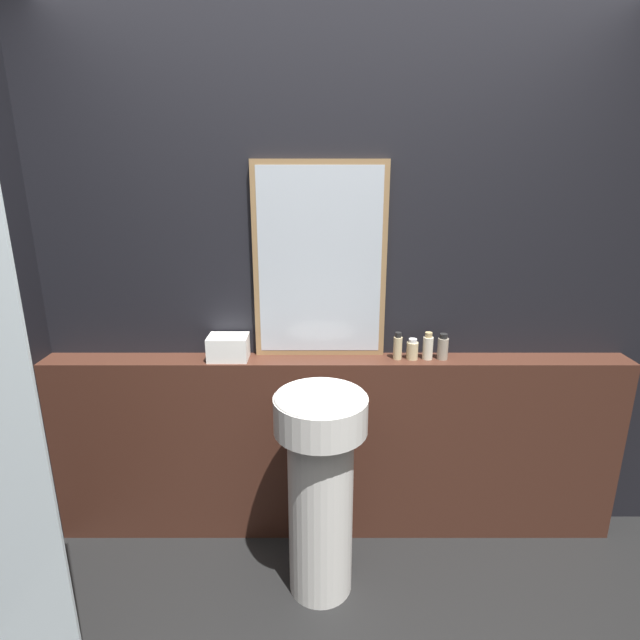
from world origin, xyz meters
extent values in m
cube|color=black|center=(0.00, 1.28, 1.25)|extent=(8.00, 0.06, 2.50)
cube|color=#422319|center=(0.00, 1.17, 0.48)|extent=(2.80, 0.17, 0.96)
cylinder|color=silver|center=(-0.08, 0.79, 0.39)|extent=(0.28, 0.28, 0.79)
cylinder|color=silver|center=(-0.08, 0.79, 0.86)|extent=(0.39, 0.39, 0.15)
torus|color=silver|center=(-0.08, 0.79, 0.94)|extent=(0.38, 0.38, 0.02)
cube|color=#937047|center=(-0.08, 1.24, 1.41)|extent=(0.62, 0.03, 0.91)
cube|color=#B2BCC6|center=(-0.08, 1.23, 1.41)|extent=(0.57, 0.02, 0.86)
cube|color=white|center=(-0.51, 1.17, 1.01)|extent=(0.19, 0.14, 0.11)
cylinder|color=#C6B284|center=(0.29, 1.17, 1.01)|extent=(0.04, 0.04, 0.11)
cylinder|color=black|center=(0.29, 1.17, 1.08)|extent=(0.03, 0.03, 0.02)
cylinder|color=#C6B284|center=(0.36, 1.17, 1.00)|extent=(0.05, 0.05, 0.08)
cylinder|color=silver|center=(0.36, 1.17, 1.05)|extent=(0.04, 0.04, 0.02)
cylinder|color=beige|center=(0.43, 1.17, 1.01)|extent=(0.05, 0.05, 0.11)
cylinder|color=tan|center=(0.43, 1.17, 1.08)|extent=(0.03, 0.03, 0.02)
cylinder|color=gray|center=(0.50, 1.17, 1.01)|extent=(0.05, 0.05, 0.10)
cylinder|color=black|center=(0.50, 1.17, 1.07)|extent=(0.04, 0.04, 0.02)
camera|label=1|loc=(-0.08, -1.05, 1.82)|focal=28.00mm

